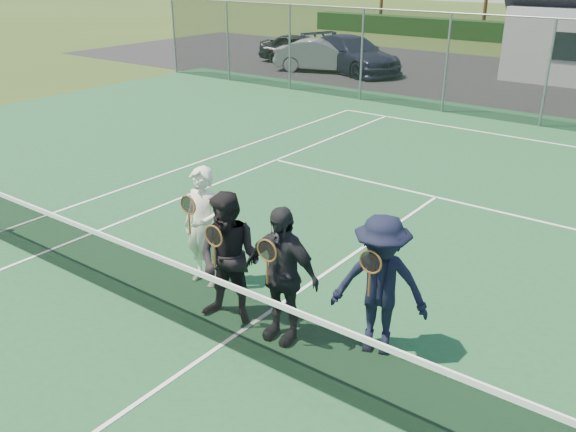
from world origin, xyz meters
name	(u,v)px	position (x,y,z in m)	size (l,w,h in m)	color
court_surface	(222,346)	(0.00, 0.00, 0.01)	(30.00, 30.00, 0.02)	#1C4C2B
tarmac_carpark	(485,79)	(-4.00, 20.00, 0.01)	(40.00, 12.00, 0.01)	black
car_a	(301,48)	(-12.38, 18.88, 0.66)	(1.55, 3.85, 1.31)	black
car_b	(322,56)	(-10.24, 17.50, 0.66)	(1.40, 4.02, 1.33)	gray
car_c	(351,54)	(-9.20, 18.11, 0.74)	(2.08, 5.11, 1.48)	black
court_markings	(222,345)	(0.00, 0.00, 0.02)	(11.03, 23.83, 0.01)	white
tennis_net	(220,309)	(0.00, 0.00, 0.54)	(11.68, 0.08, 1.10)	slate
perimeter_fence	(548,74)	(0.00, 13.50, 1.52)	(30.07, 0.07, 3.02)	slate
player_a	(203,227)	(-1.29, 1.06, 0.92)	(0.67, 0.51, 1.80)	white
player_b	(230,259)	(-0.30, 0.53, 0.92)	(1.02, 0.88, 1.80)	black
player_c	(281,274)	(0.48, 0.60, 0.92)	(1.07, 0.53, 1.80)	black
player_d	(380,286)	(1.59, 1.08, 0.92)	(1.32, 1.03, 1.80)	black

